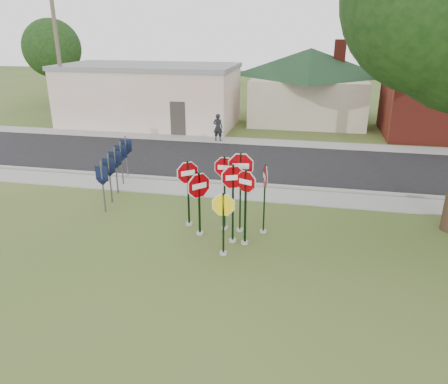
% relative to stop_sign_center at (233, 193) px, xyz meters
% --- Properties ---
extents(ground, '(120.00, 120.00, 0.00)m').
position_rel_stop_sign_center_xyz_m(ground, '(-0.22, -1.08, -1.72)').
color(ground, '#364D1D').
rests_on(ground, ground).
extents(sidewalk_near, '(60.00, 1.60, 0.06)m').
position_rel_stop_sign_center_xyz_m(sidewalk_near, '(-0.22, 4.42, -1.69)').
color(sidewalk_near, gray).
rests_on(sidewalk_near, ground).
extents(road, '(60.00, 7.00, 0.04)m').
position_rel_stop_sign_center_xyz_m(road, '(-0.22, 8.92, -1.70)').
color(road, black).
rests_on(road, ground).
extents(sidewalk_far, '(60.00, 1.60, 0.06)m').
position_rel_stop_sign_center_xyz_m(sidewalk_far, '(-0.22, 13.22, -1.69)').
color(sidewalk_far, gray).
rests_on(sidewalk_far, ground).
extents(curb, '(60.00, 0.20, 0.14)m').
position_rel_stop_sign_center_xyz_m(curb, '(-0.22, 5.42, -1.65)').
color(curb, gray).
rests_on(curb, ground).
extents(stop_sign_center, '(0.96, 0.43, 2.76)m').
position_rel_stop_sign_center_xyz_m(stop_sign_center, '(0.00, 0.00, 0.00)').
color(stop_sign_center, '#9E9C93').
rests_on(stop_sign_center, ground).
extents(stop_sign_yellow, '(0.96, 0.24, 2.13)m').
position_rel_stop_sign_center_xyz_m(stop_sign_yellow, '(-0.12, -0.90, -0.47)').
color(stop_sign_yellow, '#9E9C93').
rests_on(stop_sign_yellow, ground).
extents(stop_sign_left, '(0.80, 0.88, 2.34)m').
position_rel_stop_sign_center_xyz_m(stop_sign_left, '(-1.19, 0.30, -0.29)').
color(stop_sign_left, '#9E9C93').
rests_on(stop_sign_left, ground).
extents(stop_sign_right, '(0.91, 0.39, 2.63)m').
position_rel_stop_sign_center_xyz_m(stop_sign_right, '(0.42, -0.06, -0.11)').
color(stop_sign_right, '#9E9C93').
rests_on(stop_sign_right, ground).
extents(stop_sign_back_right, '(1.17, 0.24, 2.95)m').
position_rel_stop_sign_center_xyz_m(stop_sign_back_right, '(0.10, 0.84, 0.17)').
color(stop_sign_back_right, '#9E9C93').
rests_on(stop_sign_back_right, ground).
extents(stop_sign_back_left, '(0.97, 0.24, 2.75)m').
position_rel_stop_sign_center_xyz_m(stop_sign_back_left, '(-0.45, 0.88, -0.03)').
color(stop_sign_back_left, '#9E9C93').
rests_on(stop_sign_back_left, ground).
extents(stop_sign_far_right, '(0.28, 1.02, 2.56)m').
position_rel_stop_sign_center_xyz_m(stop_sign_far_right, '(0.91, 0.88, -0.14)').
color(stop_sign_far_right, '#9E9C93').
rests_on(stop_sign_far_right, ground).
extents(stop_sign_far_left, '(0.87, 0.67, 2.50)m').
position_rel_stop_sign_center_xyz_m(stop_sign_far_left, '(-1.76, 0.95, -0.18)').
color(stop_sign_far_left, '#9E9C93').
rests_on(stop_sign_far_left, ground).
extents(route_sign_row, '(1.43, 4.63, 2.00)m').
position_rel_stop_sign_center_xyz_m(route_sign_row, '(-5.62, 3.42, -0.50)').
color(route_sign_row, '#59595E').
rests_on(route_sign_row, ground).
extents(building_stucco, '(12.20, 6.20, 4.20)m').
position_rel_stop_sign_center_xyz_m(building_stucco, '(-9.22, 16.92, 0.42)').
color(building_stucco, silver).
rests_on(building_stucco, ground).
extents(building_house, '(11.60, 11.60, 6.20)m').
position_rel_stop_sign_center_xyz_m(building_house, '(1.78, 20.92, 1.92)').
color(building_house, '#BEAE97').
rests_on(building_house, ground).
extents(utility_pole_near, '(2.20, 0.26, 9.50)m').
position_rel_stop_sign_center_xyz_m(utility_pole_near, '(-14.22, 14.12, 3.24)').
color(utility_pole_near, brown).
rests_on(utility_pole_near, ground).
extents(bg_tree_left, '(4.90, 4.90, 7.35)m').
position_rel_stop_sign_center_xyz_m(bg_tree_left, '(-20.22, 22.92, 3.15)').
color(bg_tree_left, black).
rests_on(bg_tree_left, ground).
extents(pedestrian, '(0.65, 0.48, 1.66)m').
position_rel_stop_sign_center_xyz_m(pedestrian, '(-3.37, 12.95, -0.84)').
color(pedestrian, black).
rests_on(pedestrian, sidewalk_far).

